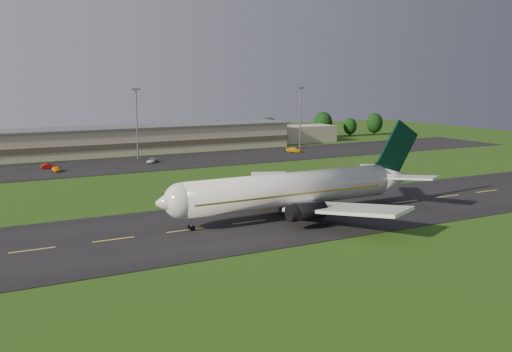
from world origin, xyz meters
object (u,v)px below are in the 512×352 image
terminal (127,140)px  service_vehicle_b (49,166)px  service_vehicle_d (294,150)px  service_vehicle_c (152,160)px  airliner (293,190)px  light_mast_centre (137,115)px  service_vehicle_a (56,169)px  light_mast_east (300,110)px

terminal → service_vehicle_b: 34.93m
service_vehicle_d → service_vehicle_c: bearing=138.8°
service_vehicle_d → airliner: bearing=-164.4°
airliner → terminal: size_ratio=0.35×
light_mast_centre → service_vehicle_a: light_mast_centre is taller
service_vehicle_b → light_mast_centre: bearing=-76.8°
airliner → service_vehicle_b: bearing=110.4°
service_vehicle_b → service_vehicle_d: 73.85m
service_vehicle_a → service_vehicle_b: service_vehicle_a is taller
terminal → light_mast_centre: 18.45m
airliner → service_vehicle_a: size_ratio=12.95×
service_vehicle_c → airliner: bearing=-50.5°
airliner → service_vehicle_a: airliner is taller
terminal → service_vehicle_c: size_ratio=32.97×
light_mast_east → service_vehicle_a: (-79.41, -12.15, -11.96)m
light_mast_centre → service_vehicle_a: bearing=-153.5°
terminal → light_mast_centre: bearing=-95.0°
light_mast_east → airliner: bearing=-122.9°
service_vehicle_b → terminal: bearing=-50.5°
light_mast_centre → light_mast_east: size_ratio=1.00×
airliner → light_mast_east: light_mast_east is taller
light_mast_centre → service_vehicle_b: light_mast_centre is taller
light_mast_east → light_mast_centre: bearing=180.0°
light_mast_centre → service_vehicle_c: 14.62m
light_mast_centre → light_mast_east: same height
terminal → airliner: bearing=-88.9°
terminal → service_vehicle_a: (-25.81, -28.33, -3.22)m
service_vehicle_d → service_vehicle_b: bearing=136.7°
light_mast_centre → service_vehicle_a: (-24.41, -12.15, -11.96)m
service_vehicle_b → service_vehicle_d: (73.84, -0.93, 0.12)m
airliner → service_vehicle_b: (-28.59, 73.96, -3.93)m
terminal → light_mast_east: (53.60, -16.18, 8.75)m
airliner → light_mast_centre: size_ratio=2.52×
light_mast_centre → service_vehicle_c: bearing=-78.9°
airliner → light_mast_east: (51.76, 79.99, 8.08)m
service_vehicle_a → service_vehicle_c: 26.31m
terminal → service_vehicle_a: 38.46m
light_mast_east → service_vehicle_a: 81.22m
service_vehicle_a → service_vehicle_c: (26.00, 4.00, -0.06)m
light_mast_east → service_vehicle_a: size_ratio=5.14×
service_vehicle_a → service_vehicle_c: size_ratio=0.90×
service_vehicle_c → terminal: bearing=128.6°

